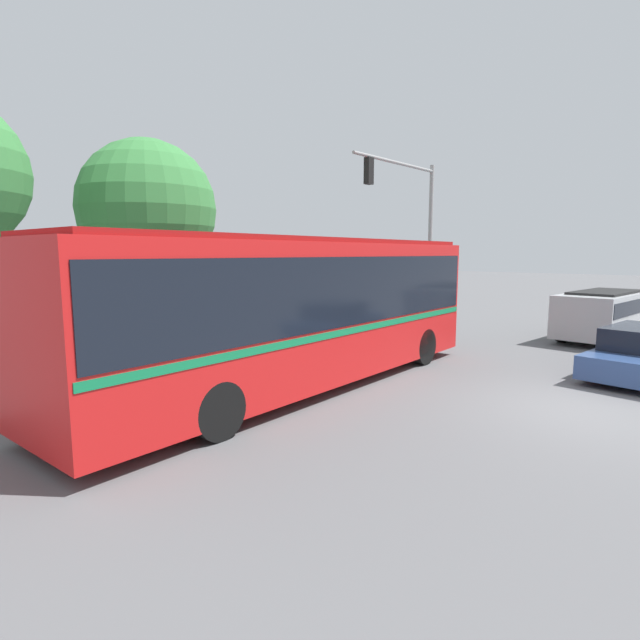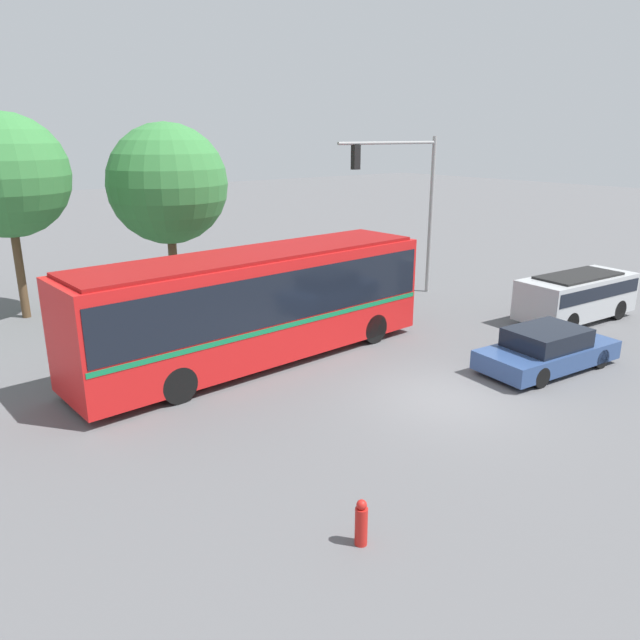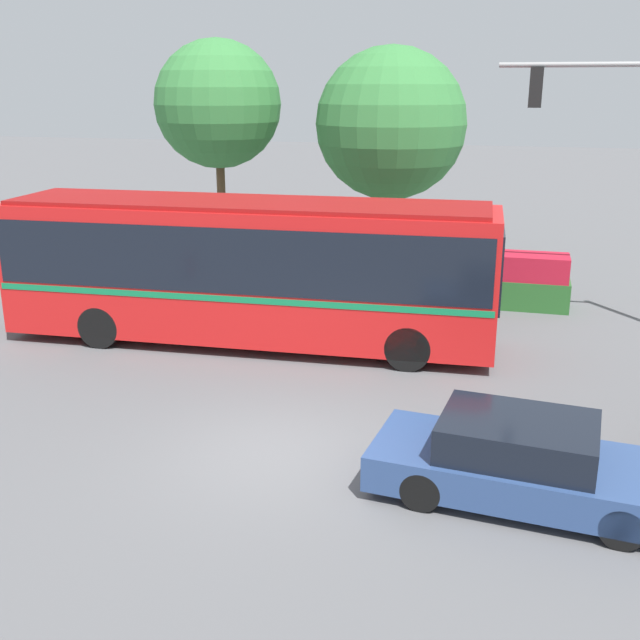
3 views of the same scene
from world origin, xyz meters
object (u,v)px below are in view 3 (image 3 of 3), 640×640
object	(u,v)px
sedan_foreground	(522,462)
street_tree_left	(218,105)
city_bus	(249,263)
street_tree_centre	(391,124)

from	to	relation	value
sedan_foreground	street_tree_left	xyz separation A→B (m)	(-10.85, 15.29, 4.68)
city_bus	street_tree_centre	distance (m)	9.99
city_bus	sedan_foreground	world-z (taller)	city_bus
sedan_foreground	street_tree_centre	xyz separation A→B (m)	(-4.70, 15.31, 4.10)
sedan_foreground	street_tree_centre	size ratio (longest dim) A/B	0.64
street_tree_left	street_tree_centre	xyz separation A→B (m)	(6.15, 0.02, -0.59)
city_bus	street_tree_left	bearing A→B (deg)	112.60
sedan_foreground	city_bus	bearing A→B (deg)	143.28
city_bus	street_tree_centre	world-z (taller)	street_tree_centre
city_bus	street_tree_left	xyz separation A→B (m)	(-4.47, 9.43, 3.35)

